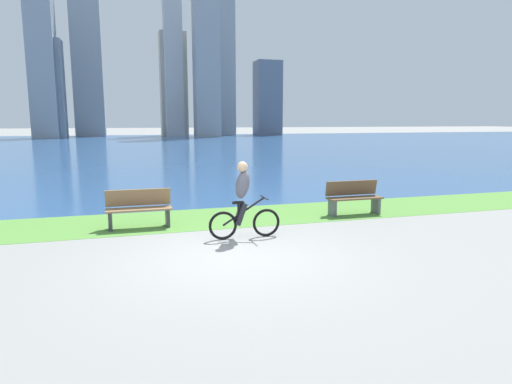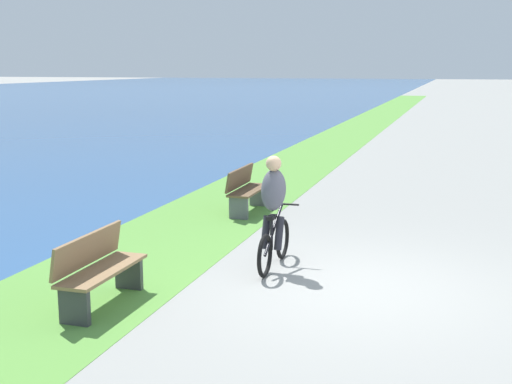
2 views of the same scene
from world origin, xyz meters
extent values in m
plane|color=gray|center=(0.00, 0.00, 0.00)|extent=(300.00, 300.00, 0.00)
cube|color=#59933D|center=(0.00, 3.43, 0.00)|extent=(120.00, 2.53, 0.01)
torus|color=black|center=(1.06, 1.28, 0.31)|extent=(0.61, 0.06, 0.61)
torus|color=black|center=(0.09, 1.28, 0.31)|extent=(0.61, 0.06, 0.61)
cylinder|color=black|center=(0.55, 1.28, 0.58)|extent=(0.93, 0.04, 0.59)
cylinder|color=black|center=(0.43, 1.28, 0.53)|extent=(0.04, 0.04, 0.46)
cube|color=black|center=(0.43, 1.28, 0.78)|extent=(0.24, 0.10, 0.05)
cylinder|color=black|center=(1.01, 1.28, 0.86)|extent=(0.03, 0.52, 0.03)
ellipsoid|color=#595966|center=(0.53, 1.28, 1.16)|extent=(0.40, 0.36, 0.65)
sphere|color=#D8AD84|center=(0.53, 1.28, 1.54)|extent=(0.22, 0.22, 0.22)
cylinder|color=#26262D|center=(0.48, 1.38, 0.54)|extent=(0.27, 0.11, 0.49)
cylinder|color=#26262D|center=(0.48, 1.18, 0.54)|extent=(0.27, 0.11, 0.49)
cube|color=brown|center=(4.02, 2.77, 0.45)|extent=(1.50, 0.45, 0.04)
cube|color=brown|center=(4.02, 2.96, 0.70)|extent=(1.50, 0.11, 0.40)
cube|color=#595960|center=(4.67, 2.77, 0.23)|extent=(0.08, 0.37, 0.45)
cube|color=#595960|center=(3.37, 2.77, 0.23)|extent=(0.08, 0.37, 0.45)
cube|color=olive|center=(-1.56, 2.85, 0.45)|extent=(1.50, 0.45, 0.04)
cube|color=olive|center=(-1.56, 3.05, 0.70)|extent=(1.50, 0.11, 0.40)
cube|color=#38383D|center=(-0.91, 2.85, 0.23)|extent=(0.08, 0.37, 0.45)
cube|color=#38383D|center=(-2.21, 2.85, 0.23)|extent=(0.08, 0.37, 0.45)
camera|label=1|loc=(-1.84, -7.67, 2.50)|focal=31.16mm
camera|label=2|loc=(-8.42, -1.22, 2.89)|focal=46.57mm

